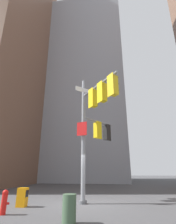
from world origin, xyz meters
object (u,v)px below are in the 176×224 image
newspaper_box (22,197)px  trash_bin (69,209)px  fire_hydrant (4,201)px  signal_pole_assembly (95,120)px

newspaper_box → trash_bin: (2.90, -2.50, 0.02)m
trash_bin → fire_hydrant: bearing=162.5°
fire_hydrant → newspaper_box: size_ratio=1.07×
fire_hydrant → trash_bin: size_ratio=1.02×
trash_bin → newspaper_box: bearing=139.3°
newspaper_box → trash_bin: 3.83m
signal_pole_assembly → fire_hydrant: size_ratio=7.88×
fire_hydrant → signal_pole_assembly: bearing=35.6°
fire_hydrant → trash_bin: bearing=-17.5°
fire_hydrant → newspaper_box: fire_hydrant is taller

